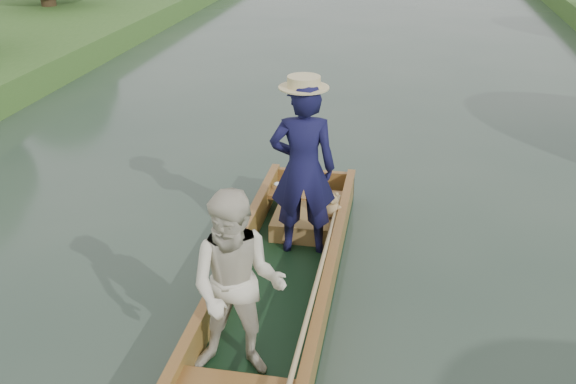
# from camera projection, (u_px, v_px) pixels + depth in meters

# --- Properties ---
(ground) EXTENTS (120.00, 120.00, 0.00)m
(ground) POSITION_uv_depth(u_px,v_px,m) (277.00, 302.00, 6.49)
(ground) COLOR #283D30
(ground) RESTS_ON ground
(punt) EXTENTS (1.12, 5.26, 2.06)m
(punt) POSITION_uv_depth(u_px,v_px,m) (277.00, 245.00, 6.20)
(punt) COLOR black
(punt) RESTS_ON ground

